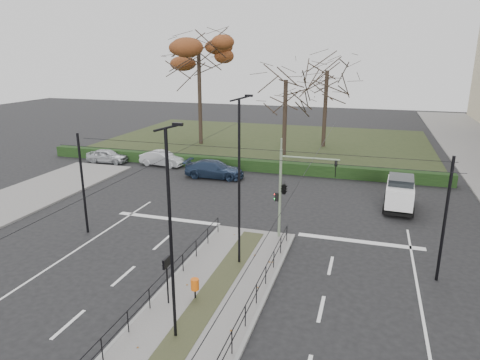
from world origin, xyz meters
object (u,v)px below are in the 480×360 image
Objects in this scene: streetlamp_median_near at (171,235)px; info_panel at (166,268)px; white_van at (400,192)px; bare_tree_near at (286,86)px; parked_car_second at (162,158)px; litter_bin at (195,285)px; parked_car_third at (214,169)px; traffic_light at (285,187)px; parked_car_first at (107,156)px; rust_tree at (199,51)px; bare_tree_center at (327,76)px; streetlamp_median_far at (240,182)px.

info_panel is at bearing 123.35° from streetlamp_median_near.
white_van is 0.42× the size of bare_tree_near.
white_van is at bearing -100.88° from parked_car_second.
parked_car_third is at bearing 107.91° from litter_bin.
streetlamp_median_near is 1.85× the size of white_van.
traffic_light reaches higher than parked_car_first.
rust_tree is (-0.31, 10.50, 9.87)m from parked_car_second.
streetlamp_median_near is 26.63m from parked_car_second.
info_panel is 0.41× the size of parked_car_third.
rust_tree is at bearing -169.17° from bare_tree_center.
bare_tree_near is at bearing 128.21° from white_van.
info_panel reaches higher than parked_car_first.
bare_tree_near reaches higher than white_van.
rust_tree is at bearing 109.77° from info_panel.
traffic_light reaches higher than parked_car_second.
streetlamp_median_far is at bearing 77.35° from litter_bin.
streetlamp_median_far is 0.74× the size of bare_tree_center.
parked_car_third is (-6.25, 20.94, -3.46)m from streetlamp_median_near.
streetlamp_median_near is (0.31, -2.58, 3.41)m from litter_bin.
rust_tree reaches higher than streetlamp_median_near.
traffic_light is at bearing -58.10° from rust_tree.
litter_bin is 0.11× the size of streetlamp_median_near.
bare_tree_center is at bearing 85.83° from info_panel.
bare_tree_center is (0.74, 30.16, 3.54)m from streetlamp_median_far.
rust_tree reaches higher than parked_car_first.
litter_bin is 1.53m from info_panel.
litter_bin is 0.21× the size of white_van.
bare_tree_near reaches higher than parked_car_first.
litter_bin is 34.68m from bare_tree_center.
white_van is (9.83, 15.41, -0.59)m from info_panel.
bare_tree_center is (13.99, 2.68, -2.66)m from rust_tree.
bare_tree_center is at bearing -58.43° from parked_car_first.
info_panel is 35.02m from rust_tree.
parked_car_third is (-4.99, 19.03, -1.04)m from info_panel.
traffic_light is 28.93m from rust_tree.
parked_car_second is 14.34m from bare_tree_near.
bare_tree_center is (7.51, 15.54, 7.18)m from parked_car_third.
parked_car_first is (-20.14, 12.69, -2.44)m from traffic_light.
bare_tree_near reaches higher than streetlamp_median_far.
traffic_light is 5.62× the size of litter_bin.
parked_car_third is at bearing -115.80° from bare_tree_center.
info_panel is at bearing -94.17° from bare_tree_center.
bare_tree_near is at bearing 93.82° from litter_bin.
parked_car_first is at bearing 138.55° from streetlamp_median_far.
rust_tree is (-6.48, 12.86, 9.84)m from parked_car_third.
bare_tree_near is (-4.26, 20.94, 4.08)m from traffic_light.
streetlamp_median_far reaches higher than parked_car_second.
white_van is 28.52m from rust_tree.
rust_tree is at bearing 142.25° from white_van.
white_van is at bearing 57.47° from info_panel.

